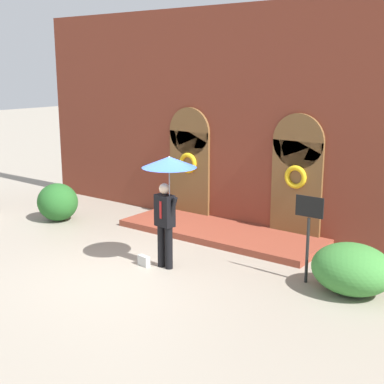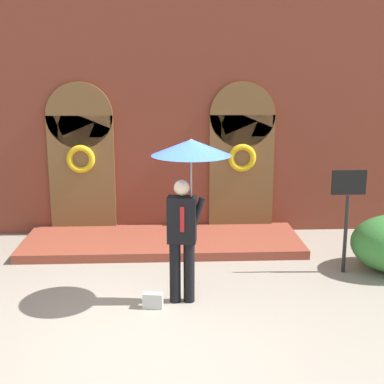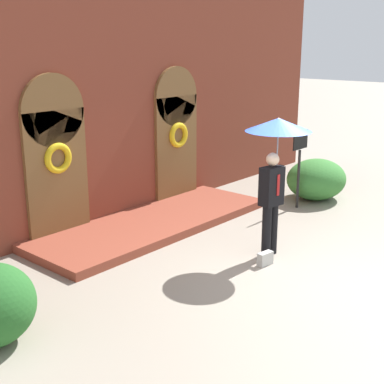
# 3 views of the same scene
# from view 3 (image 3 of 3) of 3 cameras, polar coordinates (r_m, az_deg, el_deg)

# --- Properties ---
(ground_plane) EXTENTS (80.00, 80.00, 0.00)m
(ground_plane) POSITION_cam_3_polar(r_m,az_deg,el_deg) (8.95, 10.07, -7.99)
(ground_plane) COLOR gray
(building_facade) EXTENTS (14.00, 2.30, 5.60)m
(building_facade) POSITION_cam_3_polar(r_m,az_deg,el_deg) (10.93, -8.49, 10.96)
(building_facade) COLOR brown
(building_facade) RESTS_ON ground
(person_with_umbrella) EXTENTS (1.10, 1.10, 2.36)m
(person_with_umbrella) POSITION_cam_3_polar(r_m,az_deg,el_deg) (8.98, 9.00, 4.95)
(person_with_umbrella) COLOR black
(person_with_umbrella) RESTS_ON ground
(handbag) EXTENTS (0.29, 0.16, 0.22)m
(handbag) POSITION_cam_3_polar(r_m,az_deg,el_deg) (8.98, 7.82, -7.05)
(handbag) COLOR #B7B7B2
(handbag) RESTS_ON ground
(sign_post) EXTENTS (0.56, 0.06, 1.72)m
(sign_post) POSITION_cam_3_polar(r_m,az_deg,el_deg) (11.83, 11.40, 3.76)
(sign_post) COLOR black
(sign_post) RESTS_ON ground
(shrub_right) EXTENTS (1.51, 1.31, 0.94)m
(shrub_right) POSITION_cam_3_polar(r_m,az_deg,el_deg) (12.76, 13.12, 1.34)
(shrub_right) COLOR #387A33
(shrub_right) RESTS_ON ground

